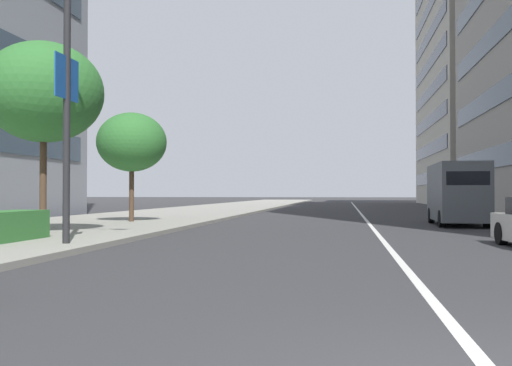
{
  "coord_description": "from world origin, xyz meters",
  "views": [
    {
      "loc": [
        -4.27,
        1.15,
        1.43
      ],
      "look_at": [
        12.29,
        3.65,
        1.72
      ],
      "focal_mm": 41.1,
      "sensor_mm": 36.0,
      "label": 1
    }
  ],
  "objects_px": {
    "street_lamp_with_banners": "(78,66)",
    "street_tree_far_plaza": "(44,93)",
    "delivery_van_ahead": "(457,193)",
    "street_tree_near_plaza_corner": "(132,142)"
  },
  "relations": [
    {
      "from": "street_tree_near_plaza_corner",
      "to": "street_lamp_with_banners",
      "type": "bearing_deg",
      "value": -166.14
    },
    {
      "from": "delivery_van_ahead",
      "to": "street_tree_far_plaza",
      "type": "relative_size",
      "value": 0.9
    },
    {
      "from": "street_lamp_with_banners",
      "to": "street_tree_far_plaza",
      "type": "height_order",
      "value": "street_lamp_with_banners"
    },
    {
      "from": "street_lamp_with_banners",
      "to": "street_tree_far_plaza",
      "type": "xyz_separation_m",
      "value": [
        3.39,
        2.77,
        -0.03
      ]
    },
    {
      "from": "delivery_van_ahead",
      "to": "street_tree_far_plaza",
      "type": "bearing_deg",
      "value": 125.21
    },
    {
      "from": "delivery_van_ahead",
      "to": "street_tree_far_plaza",
      "type": "xyz_separation_m",
      "value": [
        -9.6,
        14.44,
        3.19
      ]
    },
    {
      "from": "street_lamp_with_banners",
      "to": "street_tree_near_plaza_corner",
      "type": "height_order",
      "value": "street_lamp_with_banners"
    },
    {
      "from": "street_lamp_with_banners",
      "to": "street_tree_far_plaza",
      "type": "distance_m",
      "value": 4.38
    },
    {
      "from": "street_lamp_with_banners",
      "to": "street_tree_near_plaza_corner",
      "type": "distance_m",
      "value": 11.67
    },
    {
      "from": "street_lamp_with_banners",
      "to": "street_tree_near_plaza_corner",
      "type": "bearing_deg",
      "value": 13.86
    }
  ]
}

